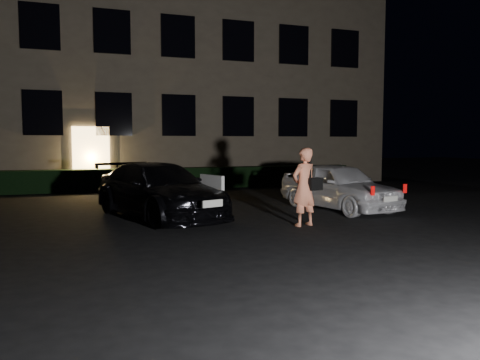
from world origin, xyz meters
name	(u,v)px	position (x,y,z in m)	size (l,w,h in m)	color
ground	(290,238)	(0.00, 0.00, 0.00)	(80.00, 80.00, 0.00)	black
building	(162,58)	(0.00, 14.99, 6.00)	(20.00, 8.11, 12.00)	brown
hedge	(182,178)	(0.00, 10.50, 0.42)	(15.00, 0.70, 0.85)	black
sedan	(159,190)	(-2.03, 3.43, 0.68)	(3.27, 5.04, 1.36)	black
hatch	(338,186)	(2.92, 3.12, 0.66)	(2.26, 4.12, 1.33)	white
man	(304,187)	(0.85, 1.10, 0.88)	(0.81, 0.59, 1.76)	#F88B64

